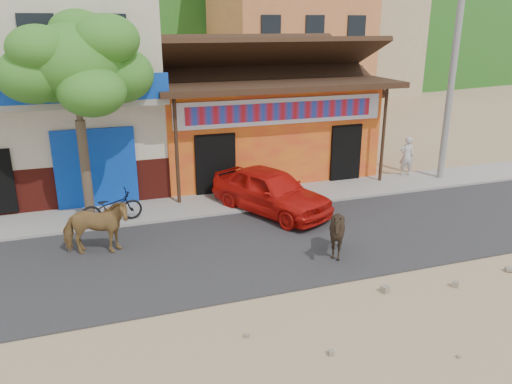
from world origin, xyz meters
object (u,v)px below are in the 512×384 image
at_px(cow_dark, 337,233).
at_px(scooter, 111,207).
at_px(red_car, 271,191).
at_px(tree, 80,120).
at_px(pedestrian, 407,156).
at_px(cow_tan, 96,228).
at_px(utility_pole, 453,71).

height_order(cow_dark, scooter, cow_dark).
bearing_deg(red_car, scooter, 147.42).
relative_size(tree, pedestrian, 3.97).
height_order(cow_tan, red_car, cow_tan).
relative_size(tree, red_car, 1.44).
distance_m(cow_dark, red_car, 3.59).
bearing_deg(cow_dark, tree, -146.94).
relative_size(utility_pole, cow_dark, 6.03).
xyz_separation_m(utility_pole, scooter, (-12.20, -0.70, -3.52)).
xyz_separation_m(cow_dark, scooter, (-5.30, 4.06, -0.11)).
height_order(cow_tan, scooter, cow_tan).
relative_size(cow_tan, pedestrian, 1.14).
distance_m(tree, cow_dark, 7.84).
height_order(tree, cow_tan, tree).
distance_m(cow_tan, red_car, 5.48).
bearing_deg(tree, cow_tan, -86.99).
relative_size(tree, cow_dark, 4.52).
height_order(tree, red_car, tree).
height_order(red_car, scooter, red_car).
bearing_deg(cow_dark, red_car, 168.48).
relative_size(utility_pole, scooter, 4.42).
bearing_deg(cow_tan, scooter, -3.80).
bearing_deg(pedestrian, tree, 18.37).
bearing_deg(scooter, cow_tan, 157.17).
relative_size(utility_pole, red_car, 1.92).
relative_size(utility_pole, pedestrian, 5.29).
relative_size(cow_dark, pedestrian, 0.88).
bearing_deg(tree, pedestrian, 4.39).
height_order(tree, scooter, tree).
height_order(cow_tan, pedestrian, pedestrian).
bearing_deg(cow_tan, tree, 13.10).
distance_m(utility_pole, scooter, 12.72).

